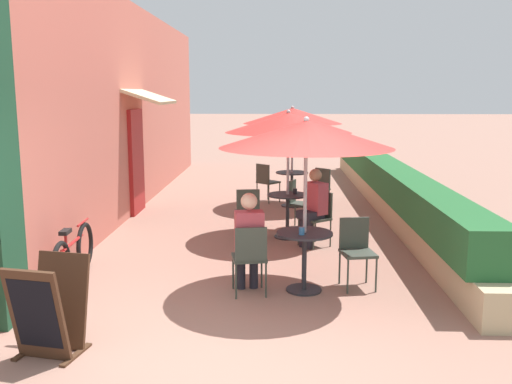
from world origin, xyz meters
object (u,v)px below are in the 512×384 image
patio_table_mid (288,208)px  cafe_chair_mid_left (247,209)px  patio_umbrella_mid (288,123)px  patio_table_near (304,251)px  cafe_chair_mid_back (297,200)px  coffee_cup_mid (295,191)px  cafe_chair_mid_right (318,214)px  cafe_chair_near_left (250,254)px  bicycle_leaning (74,255)px  cafe_chair_far_left (266,180)px  menu_board (50,308)px  cafe_chair_far_right (319,186)px  seated_patron_mid_right (313,204)px  patio_table_far (292,183)px  patio_umbrella_near (306,134)px  seated_patron_near_left (249,238)px  coffee_cup_near (302,231)px  patio_umbrella_far (293,116)px  cafe_chair_near_right (356,247)px

patio_table_mid → cafe_chair_mid_left: 0.69m
patio_umbrella_mid → cafe_chair_mid_left: bearing=-165.7°
patio_table_near → patio_umbrella_mid: patio_umbrella_mid is taller
cafe_chair_mid_back → coffee_cup_mid: size_ratio=9.67×
cafe_chair_mid_right → cafe_chair_near_left: bearing=119.0°
bicycle_leaning → cafe_chair_far_left: bearing=63.7°
patio_table_near → menu_board: menu_board is taller
cafe_chair_far_right → menu_board: bearing=107.9°
seated_patron_mid_right → cafe_chair_near_left: bearing=120.3°
patio_table_far → patio_table_near: bearing=-89.9°
patio_umbrella_near → seated_patron_mid_right: bearing=83.4°
seated_patron_near_left → coffee_cup_near: seated_patron_near_left is taller
patio_umbrella_near → cafe_chair_mid_right: (0.33, 2.14, -1.43)m
coffee_cup_mid → bicycle_leaning: (-2.96, -2.36, -0.45)m
seated_patron_near_left → coffee_cup_mid: (0.65, 2.75, 0.10)m
seated_patron_mid_right → patio_umbrella_far: (-0.25, 3.27, 1.25)m
patio_umbrella_near → patio_table_near: bearing=-63.4°
seated_patron_near_left → menu_board: seated_patron_near_left is taller
patio_table_far → cafe_chair_mid_right: bearing=-84.0°
patio_umbrella_mid → coffee_cup_mid: (0.12, 0.04, -1.15)m
cafe_chair_mid_left → cafe_chair_mid_right: 1.19m
coffee_cup_mid → cafe_chair_far_left: (-0.54, 3.07, -0.27)m
cafe_chair_near_right → menu_board: bearing=23.0°
patio_table_far → cafe_chair_far_left: 0.69m
cafe_chair_mid_back → patio_umbrella_far: size_ratio=0.40×
patio_umbrella_near → cafe_chair_mid_back: (0.03, 3.30, -1.43)m
patio_table_near → bicycle_leaning: (-2.99, 0.31, -0.17)m
coffee_cup_near → coffee_cup_mid: size_ratio=1.00×
patio_table_far → cafe_chair_near_right: bearing=-82.6°
bicycle_leaning → menu_board: bearing=-78.2°
seated_patron_near_left → menu_board: 2.50m
cafe_chair_mid_back → cafe_chair_far_left: (-0.60, 2.44, 0.00)m
cafe_chair_far_left → menu_board: menu_board is taller
seated_patron_near_left → cafe_chair_mid_right: seated_patron_near_left is taller
cafe_chair_near_right → cafe_chair_mid_right: (-0.33, 1.95, 0.00)m
patio_table_near → patio_umbrella_far: 5.52m
seated_patron_mid_right → patio_table_far: (-0.25, 3.27, -0.18)m
patio_table_near → cafe_chair_mid_right: bearing=81.3°
patio_table_near → cafe_chair_near_left: 0.69m
patio_table_near → cafe_chair_near_right: size_ratio=0.86×
patio_umbrella_near → seated_patron_near_left: size_ratio=1.72×
cafe_chair_near_left → coffee_cup_mid: bearing=67.8°
patio_umbrella_mid → coffee_cup_mid: bearing=17.4°
cafe_chair_mid_left → patio_table_far: 2.99m
patio_table_mid → cafe_chair_far_right: size_ratio=0.86×
cafe_chair_near_right → coffee_cup_mid: cafe_chair_near_right is taller
menu_board → seated_patron_mid_right: bearing=66.7°
patio_table_near → seated_patron_mid_right: size_ratio=0.60×
patio_table_near → patio_umbrella_near: bearing=116.6°
patio_table_near → coffee_cup_mid: coffee_cup_mid is taller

